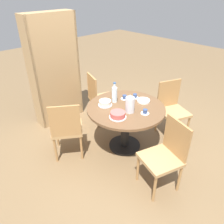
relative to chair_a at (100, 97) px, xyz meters
name	(u,v)px	position (x,y,z in m)	size (l,w,h in m)	color
ground_plane	(125,146)	(-0.22, -0.82, -0.48)	(14.00, 14.00, 0.00)	brown
dining_table	(126,116)	(-0.22, -0.82, 0.07)	(1.11, 1.11, 0.70)	black
chair_a	(100,97)	(0.00, 0.00, 0.00)	(0.53, 0.53, 0.90)	#A87A47
chair_b	(67,128)	(-0.95, -0.39, 0.00)	(0.58, 0.58, 0.90)	#A87A47
chair_c	(165,154)	(-0.42, -1.65, 0.00)	(0.53, 0.53, 0.90)	#A87A47
chair_d	(172,108)	(0.59, -1.09, 0.00)	(0.55, 0.55, 0.90)	#A87A47
bookshelf	(56,73)	(-0.46, 0.59, 0.40)	(0.84, 0.28, 1.85)	tan
coffee_pot	(130,104)	(-0.28, -0.95, 0.34)	(0.12, 0.12, 0.25)	silver
water_bottle	(114,94)	(-0.22, -0.60, 0.35)	(0.08, 0.08, 0.31)	silver
cake_main	(118,115)	(-0.50, -0.94, 0.26)	(0.23, 0.23, 0.08)	silver
cake_second	(105,103)	(-0.40, -0.58, 0.26)	(0.20, 0.20, 0.08)	silver
cup_a	(145,112)	(-0.16, -1.12, 0.25)	(0.11, 0.11, 0.06)	white
cup_b	(125,97)	(-0.05, -0.64, 0.25)	(0.11, 0.11, 0.06)	white
cup_c	(135,96)	(0.09, -0.72, 0.25)	(0.11, 0.11, 0.06)	white
plate_stack	(143,101)	(0.09, -0.89, 0.24)	(0.19, 0.19, 0.03)	white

